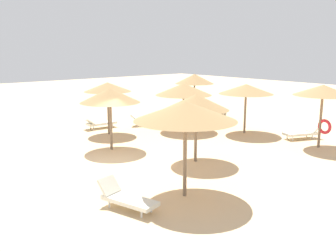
# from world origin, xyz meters

# --- Properties ---
(ground_plane) EXTENTS (80.00, 80.00, 0.00)m
(ground_plane) POSITION_xyz_m (0.00, 0.00, 0.00)
(ground_plane) COLOR #DBBA8C
(parasol_0) EXTENTS (3.15, 3.15, 3.00)m
(parasol_0) POSITION_xyz_m (4.20, 0.14, 2.69)
(parasol_0) COLOR #75604C
(parasol_0) RESTS_ON ground
(parasol_1) EXTENTS (2.51, 2.51, 2.80)m
(parasol_1) POSITION_xyz_m (-4.89, 2.94, 2.54)
(parasol_1) COLOR #75604C
(parasol_1) RESTS_ON ground
(parasol_2) EXTENTS (3.17, 3.17, 2.66)m
(parasol_2) POSITION_xyz_m (-3.01, 6.67, 2.33)
(parasol_2) COLOR #75604C
(parasol_2) RESTS_ON ground
(parasol_3) EXTENTS (2.64, 2.64, 2.94)m
(parasol_3) POSITION_xyz_m (3.89, 8.98, 2.64)
(parasol_3) COLOR #75604C
(parasol_3) RESTS_ON ground
(parasol_4) EXTENTS (2.65, 2.65, 2.86)m
(parasol_4) POSITION_xyz_m (-6.09, 10.51, 2.52)
(parasol_4) COLOR #75604C
(parasol_4) RESTS_ON ground
(parasol_6) EXTENTS (2.64, 2.64, 2.78)m
(parasol_6) POSITION_xyz_m (1.77, 2.98, 2.45)
(parasol_6) COLOR #75604C
(parasol_6) RESTS_ON ground
(parasol_7) EXTENTS (2.92, 2.92, 2.69)m
(parasol_7) POSITION_xyz_m (-0.30, 8.74, 2.41)
(parasol_7) COLOR #75604C
(parasol_7) RESTS_ON ground
(parasol_8) EXTENTS (2.70, 2.70, 2.83)m
(parasol_8) POSITION_xyz_m (-2.06, 1.34, 2.49)
(parasol_8) COLOR #75604C
(parasol_8) RESTS_ON ground
(lounger_0) EXTENTS (1.95, 1.10, 0.81)m
(lounger_0) POSITION_xyz_m (3.83, -1.81, 0.33)
(lounger_0) COLOR silver
(lounger_0) RESTS_ON ground
(lounger_1) EXTENTS (0.82, 1.96, 0.66)m
(lounger_1) POSITION_xyz_m (-6.54, 3.30, 0.31)
(lounger_1) COLOR silver
(lounger_1) RESTS_ON ground
(lounger_2) EXTENTS (1.76, 1.81, 0.72)m
(lounger_2) POSITION_xyz_m (-5.32, 5.76, 0.32)
(lounger_2) COLOR silver
(lounger_2) RESTS_ON ground
(lounger_3) EXTENTS (1.29, 1.98, 0.75)m
(lounger_3) POSITION_xyz_m (2.47, 9.95, 0.32)
(lounger_3) COLOR silver
(lounger_3) RESTS_ON ground
(lounger_4) EXTENTS (1.69, 1.88, 0.68)m
(lounger_4) POSITION_xyz_m (-5.09, 12.11, 0.31)
(lounger_4) COLOR silver
(lounger_4) RESTS_ON ground
(bench_0) EXTENTS (0.61, 1.54, 0.49)m
(bench_0) POSITION_xyz_m (-7.36, 12.66, 0.35)
(bench_0) COLOR brown
(bench_0) RESTS_ON ground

